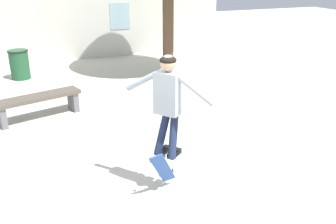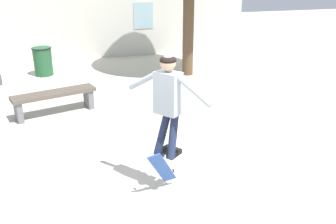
% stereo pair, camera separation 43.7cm
% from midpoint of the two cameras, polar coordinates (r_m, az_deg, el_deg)
% --- Properties ---
extents(ground_plane, '(40.00, 40.00, 0.00)m').
position_cam_midpoint_polar(ground_plane, '(5.47, 3.14, -12.85)').
color(ground_plane, beige).
extents(park_bench, '(1.84, 0.92, 0.52)m').
position_cam_midpoint_polar(park_bench, '(8.47, -15.53, 2.08)').
color(park_bench, brown).
rests_on(park_bench, ground_plane).
extents(trash_bin, '(0.57, 0.57, 0.84)m').
position_cam_midpoint_polar(trash_bin, '(11.68, -17.53, 7.45)').
color(trash_bin, '#235633').
rests_on(trash_bin, ground_plane).
extents(skater, '(0.90, 1.09, 1.44)m').
position_cam_midpoint_polar(skater, '(4.97, 2.53, 2.14)').
color(skater, '#9EA8B2').
extents(skateboard_flipping, '(0.51, 0.42, 0.70)m').
position_cam_midpoint_polar(skateboard_flipping, '(5.34, 1.49, -8.58)').
color(skateboard_flipping, '#2D519E').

